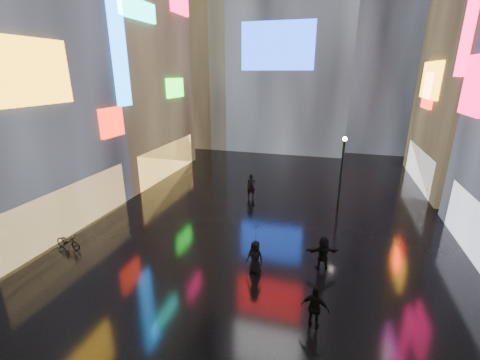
% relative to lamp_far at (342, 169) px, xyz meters
% --- Properties ---
extents(ground, '(140.00, 140.00, 0.00)m').
position_rel_lamp_far_xyz_m(ground, '(-4.36, -2.10, -2.94)').
color(ground, black).
rests_on(ground, ground).
extents(building_left_far, '(10.28, 12.00, 22.00)m').
position_rel_lamp_far_xyz_m(building_left_far, '(-20.34, 3.90, 8.04)').
color(building_left_far, black).
rests_on(building_left_far, ground).
extents(tower_flank_right, '(12.00, 12.00, 34.00)m').
position_rel_lamp_far_xyz_m(tower_flank_right, '(4.64, 23.90, 14.06)').
color(tower_flank_right, black).
rests_on(tower_flank_right, ground).
extents(tower_flank_left, '(10.00, 10.00, 26.00)m').
position_rel_lamp_far_xyz_m(tower_flank_left, '(-18.36, 19.90, 10.06)').
color(tower_flank_left, black).
rests_on(tower_flank_left, ground).
extents(lamp_far, '(0.30, 0.30, 5.20)m').
position_rel_lamp_far_xyz_m(lamp_far, '(0.00, 0.00, 0.00)').
color(lamp_far, black).
rests_on(lamp_far, ground).
extents(pedestrian_3, '(1.11, 0.62, 1.79)m').
position_rel_lamp_far_xyz_m(pedestrian_3, '(-0.88, -12.01, -2.05)').
color(pedestrian_3, black).
rests_on(pedestrian_3, ground).
extents(pedestrian_4, '(0.92, 0.69, 1.69)m').
position_rel_lamp_far_xyz_m(pedestrian_4, '(-3.87, -9.19, -2.10)').
color(pedestrian_4, black).
rests_on(pedestrian_4, ground).
extents(pedestrian_5, '(1.67, 0.93, 1.72)m').
position_rel_lamp_far_xyz_m(pedestrian_5, '(-0.76, -7.92, -2.08)').
color(pedestrian_5, black).
rests_on(pedestrian_5, ground).
extents(pedestrian_6, '(0.82, 0.73, 1.88)m').
position_rel_lamp_far_xyz_m(pedestrian_6, '(-6.47, 0.33, -2.00)').
color(pedestrian_6, black).
rests_on(pedestrian_6, ground).
extents(umbrella_2, '(1.42, 1.41, 0.94)m').
position_rel_lamp_far_xyz_m(umbrella_2, '(-3.87, -9.19, -0.79)').
color(umbrella_2, black).
rests_on(umbrella_2, pedestrian_4).
extents(bicycle, '(1.74, 0.77, 0.88)m').
position_rel_lamp_far_xyz_m(bicycle, '(-14.27, -9.87, -2.50)').
color(bicycle, black).
rests_on(bicycle, ground).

